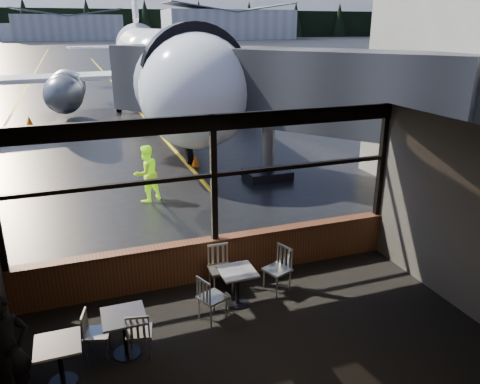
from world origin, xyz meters
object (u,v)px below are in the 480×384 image
chair_near_w (212,298)px  chair_mid_s (139,332)px  cafe_table_mid (125,335)px  chair_near_n (221,270)px  cone_wing (29,121)px  cafe_table_near (237,288)px  jet_bridge (271,111)px  chair_near_e (277,270)px  cone_nose (195,160)px  airliner (152,18)px  ground_crew (146,174)px  passenger (8,353)px  chair_mid_w (97,334)px  cafe_table_left (60,363)px

chair_near_w → chair_mid_s: chair_near_w is taller
cafe_table_mid → chair_near_n: 2.44m
chair_mid_s → cone_wing: chair_mid_s is taller
cafe_table_near → chair_near_w: bearing=-151.8°
cafe_table_near → chair_mid_s: 2.14m
jet_bridge → chair_near_n: bearing=-121.1°
jet_bridge → chair_near_e: bearing=-112.0°
cafe_table_near → cone_nose: bearing=80.1°
cafe_table_mid → cone_nose: size_ratio=1.66×
cone_wing → jet_bridge: bearing=-57.9°
airliner → chair_near_w: (-3.06, -22.32, -5.08)m
jet_bridge → cafe_table_near: jet_bridge is taller
chair_near_e → cone_wing: (-5.71, 19.68, -0.20)m
ground_crew → cone_wing: (-4.11, 13.55, -0.59)m
ground_crew → cone_wing: 14.17m
cafe_table_mid → passenger: 1.77m
chair_mid_s → ground_crew: ground_crew is taller
passenger → airliner: bearing=52.5°
chair_near_e → chair_mid_w: (-3.52, -0.80, -0.07)m
cafe_table_left → ground_crew: (2.50, 7.42, 0.51)m
jet_bridge → cone_nose: bearing=123.0°
chair_near_e → chair_mid_s: 3.05m
cafe_table_left → chair_mid_w: 0.74m
chair_near_n → chair_mid_w: (-2.47, -1.20, -0.07)m
ground_crew → chair_mid_w: bearing=46.2°
cafe_table_near → chair_mid_s: (-1.98, -0.83, 0.06)m
chair_near_n → cone_nose: size_ratio=2.15×
chair_near_n → passenger: bearing=29.3°
jet_bridge → passenger: size_ratio=6.50×
chair_mid_s → ground_crew: bearing=91.4°
chair_near_w → chair_mid_w: chair_near_w is taller
jet_bridge → cone_wing: (-8.30, 13.24, -2.19)m
cafe_table_mid → cone_nose: 10.92m
passenger → chair_near_w: bearing=-5.1°
chair_near_e → cafe_table_mid: bearing=85.6°
cafe_table_near → jet_bridge: bearing=62.1°
chair_mid_w → cone_wing: 20.60m
chair_near_e → cone_wing: chair_near_e is taller
chair_mid_w → chair_near_n: bearing=130.0°
cone_nose → chair_near_n: bearing=-101.4°
cafe_table_left → cone_nose: cafe_table_left is taller
airliner → chair_near_w: size_ratio=39.79×
chair_mid_s → passenger: (-1.82, -0.49, 0.45)m
jet_bridge → cafe_table_near: size_ratio=15.43×
chair_near_e → chair_near_n: chair_near_n is taller
cone_nose → passenger: bearing=-116.8°
cafe_table_near → chair_near_e: chair_near_e is taller
airliner → passenger: 24.60m
chair_near_e → chair_mid_w: bearing=81.6°
jet_bridge → chair_mid_s: (-5.48, -7.45, -2.05)m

